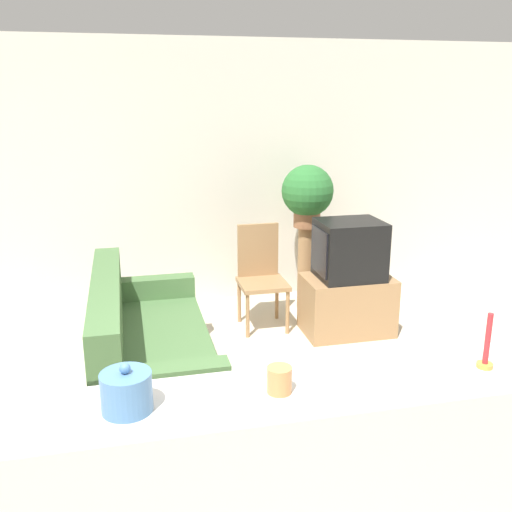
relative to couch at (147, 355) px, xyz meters
name	(u,v)px	position (x,y,z in m)	size (l,w,h in m)	color
wall_back	(180,176)	(0.48, 1.92, 1.04)	(9.00, 0.06, 2.70)	beige
couch	(147,355)	(0.00, 0.00, 0.00)	(0.82, 1.87, 0.90)	#476B3D
tv_stand	(347,305)	(1.87, 0.72, -0.04)	(0.81, 0.51, 0.54)	#9E754C
television	(349,250)	(1.86, 0.72, 0.49)	(0.58, 0.49, 0.53)	black
wooden_chair	(261,272)	(1.13, 1.09, 0.22)	(0.44, 0.44, 0.98)	#9E754C
plant_stand	(306,268)	(1.69, 1.43, 0.12)	(0.17, 0.17, 0.87)	#9E754C
potted_plant	(308,193)	(1.69, 1.43, 0.90)	(0.52, 0.52, 0.62)	#8E5B3D
foreground_counter	(281,500)	(0.48, -1.97, 0.20)	(2.88, 0.44, 1.03)	beige
decorative_bowl	(126,392)	(-0.13, -1.97, 0.80)	(0.19, 0.19, 0.20)	#4C7AAD
candle_jar	(279,380)	(0.46, -1.97, 0.77)	(0.10, 0.10, 0.11)	#C6844C
candlestick	(486,350)	(1.39, -1.97, 0.80)	(0.07, 0.07, 0.25)	#B7933D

